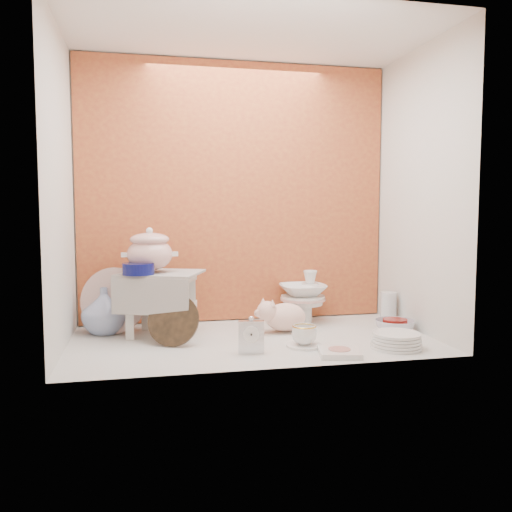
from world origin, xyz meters
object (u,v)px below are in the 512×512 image
at_px(soup_tureen, 150,250).
at_px(floral_platter, 114,300).
at_px(plush_pig, 285,317).
at_px(dinner_plate_stack, 396,340).
at_px(step_stool, 161,304).
at_px(gold_rim_teacup, 304,335).
at_px(porcelain_tower, 303,296).
at_px(blue_white_vase, 104,311).
at_px(crystal_bowl, 395,326).
at_px(mantel_clock, 251,335).

height_order(soup_tureen, floral_platter, soup_tureen).
xyz_separation_m(plush_pig, dinner_plate_stack, (0.43, -0.43, -0.05)).
bearing_deg(floral_platter, step_stool, -24.88).
height_order(gold_rim_teacup, porcelain_tower, porcelain_tower).
distance_m(dinner_plate_stack, porcelain_tower, 0.70).
height_order(blue_white_vase, plush_pig, blue_white_vase).
bearing_deg(crystal_bowl, soup_tureen, 171.79).
bearing_deg(gold_rim_teacup, porcelain_tower, 73.54).
bearing_deg(floral_platter, porcelain_tower, 2.10).
bearing_deg(soup_tureen, dinner_plate_stack, -23.52).
relative_size(soup_tureen, blue_white_vase, 1.11).
xyz_separation_m(mantel_clock, porcelain_tower, (0.43, 0.59, 0.07)).
bearing_deg(plush_pig, soup_tureen, -170.24).
height_order(step_stool, mantel_clock, step_stool).
height_order(mantel_clock, gold_rim_teacup, mantel_clock).
distance_m(blue_white_vase, gold_rim_teacup, 1.07).
xyz_separation_m(floral_platter, dinner_plate_stack, (1.32, -0.60, -0.14)).
xyz_separation_m(blue_white_vase, mantel_clock, (0.68, -0.54, -0.04)).
relative_size(gold_rim_teacup, porcelain_tower, 0.39).
height_order(soup_tureen, porcelain_tower, soup_tureen).
relative_size(blue_white_vase, mantel_clock, 1.43).
height_order(mantel_clock, plush_pig, mantel_clock).
bearing_deg(mantel_clock, blue_white_vase, 152.19).
xyz_separation_m(blue_white_vase, dinner_plate_stack, (1.37, -0.59, -0.08)).
bearing_deg(step_stool, soup_tureen, -160.36).
height_order(dinner_plate_stack, crystal_bowl, dinner_plate_stack).
bearing_deg(mantel_clock, crystal_bowl, 27.45).
bearing_deg(porcelain_tower, step_stool, -169.35).
bearing_deg(soup_tureen, porcelain_tower, 9.90).
relative_size(floral_platter, crystal_bowl, 1.69).
bearing_deg(step_stool, porcelain_tower, 31.77).
bearing_deg(porcelain_tower, soup_tureen, -170.10).
height_order(mantel_clock, crystal_bowl, mantel_clock).
distance_m(mantel_clock, gold_rim_teacup, 0.28).
bearing_deg(plush_pig, crystal_bowl, 2.97).
relative_size(plush_pig, gold_rim_teacup, 2.35).
distance_m(mantel_clock, plush_pig, 0.46).
distance_m(soup_tureen, plush_pig, 0.79).
relative_size(gold_rim_teacup, dinner_plate_stack, 0.50).
bearing_deg(mantel_clock, dinner_plate_stack, 6.10).
bearing_deg(gold_rim_teacup, crystal_bowl, 18.86).
bearing_deg(step_stool, crystal_bowl, 12.61).
relative_size(step_stool, blue_white_vase, 1.60).
bearing_deg(gold_rim_teacup, floral_platter, 151.44).
height_order(step_stool, gold_rim_teacup, step_stool).
bearing_deg(soup_tureen, gold_rim_teacup, -28.02).
height_order(step_stool, blue_white_vase, step_stool).
height_order(soup_tureen, mantel_clock, soup_tureen).
height_order(step_stool, plush_pig, step_stool).
bearing_deg(blue_white_vase, mantel_clock, -38.50).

